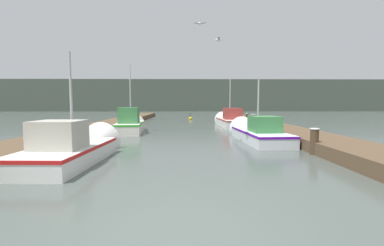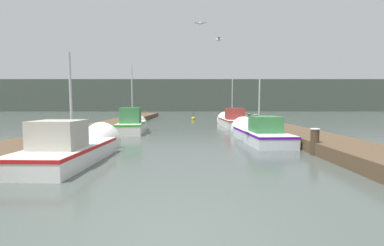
% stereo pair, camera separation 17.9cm
% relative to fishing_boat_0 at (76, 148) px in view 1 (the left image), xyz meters
% --- Properties ---
extents(ground_plane, '(200.00, 200.00, 0.00)m').
position_rel_fishing_boat_0_xyz_m(ground_plane, '(3.73, -5.12, -0.43)').
color(ground_plane, '#47514C').
extents(dock_left, '(2.36, 40.00, 0.48)m').
position_rel_fishing_boat_0_xyz_m(dock_left, '(-2.36, 10.88, -0.19)').
color(dock_left, brown).
rests_on(dock_left, ground_plane).
extents(dock_right, '(2.36, 40.00, 0.48)m').
position_rel_fishing_boat_0_xyz_m(dock_right, '(9.82, 10.88, -0.19)').
color(dock_right, brown).
rests_on(dock_right, ground_plane).
extents(distant_shore_ridge, '(120.00, 16.00, 7.60)m').
position_rel_fishing_boat_0_xyz_m(distant_shore_ridge, '(3.73, 59.94, 3.37)').
color(distant_shore_ridge, '#424C42').
rests_on(distant_shore_ridge, ground_plane).
extents(fishing_boat_0, '(1.95, 5.06, 4.21)m').
position_rel_fishing_boat_0_xyz_m(fishing_boat_0, '(0.00, 0.00, 0.00)').
color(fishing_boat_0, silver).
rests_on(fishing_boat_0, ground_plane).
extents(fishing_boat_1, '(2.03, 6.06, 3.72)m').
position_rel_fishing_boat_0_xyz_m(fishing_boat_1, '(7.49, 4.85, -0.03)').
color(fishing_boat_1, silver).
rests_on(fishing_boat_1, ground_plane).
extents(fishing_boat_2, '(1.98, 5.11, 4.93)m').
position_rel_fishing_boat_0_xyz_m(fishing_boat_2, '(-0.00, 8.56, 0.12)').
color(fishing_boat_2, silver).
rests_on(fishing_boat_2, ground_plane).
extents(fishing_boat_3, '(1.93, 6.45, 4.46)m').
position_rel_fishing_boat_0_xyz_m(fishing_boat_3, '(7.43, 13.35, 0.05)').
color(fishing_boat_3, silver).
rests_on(fishing_boat_3, ground_plane).
extents(mooring_piling_0, '(0.26, 0.26, 1.04)m').
position_rel_fishing_boat_0_xyz_m(mooring_piling_0, '(-1.07, 10.82, 0.10)').
color(mooring_piling_0, '#473523').
rests_on(mooring_piling_0, ground_plane).
extents(mooring_piling_1, '(0.35, 0.35, 1.17)m').
position_rel_fishing_boat_0_xyz_m(mooring_piling_1, '(8.60, 9.48, 0.16)').
color(mooring_piling_1, '#473523').
rests_on(mooring_piling_1, ground_plane).
extents(mooring_piling_2, '(0.24, 0.24, 1.08)m').
position_rel_fishing_boat_0_xyz_m(mooring_piling_2, '(8.88, 12.83, 0.12)').
color(mooring_piling_2, '#473523').
rests_on(mooring_piling_2, ground_plane).
extents(mooring_piling_3, '(0.35, 0.35, 1.01)m').
position_rel_fishing_boat_0_xyz_m(mooring_piling_3, '(8.69, 0.80, 0.08)').
color(mooring_piling_3, '#473523').
rests_on(mooring_piling_3, ground_plane).
extents(channel_buoy, '(0.46, 0.46, 0.96)m').
position_rel_fishing_boat_0_xyz_m(channel_buoy, '(4.18, 21.54, -0.29)').
color(channel_buoy, gold).
rests_on(channel_buoy, ground_plane).
extents(seagull_lead, '(0.56, 0.29, 0.12)m').
position_rel_fishing_boat_0_xyz_m(seagull_lead, '(4.41, 3.07, 5.13)').
color(seagull_lead, white).
extents(seagull_1, '(0.29, 0.55, 0.12)m').
position_rel_fishing_boat_0_xyz_m(seagull_1, '(5.19, 2.34, 4.24)').
color(seagull_1, white).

